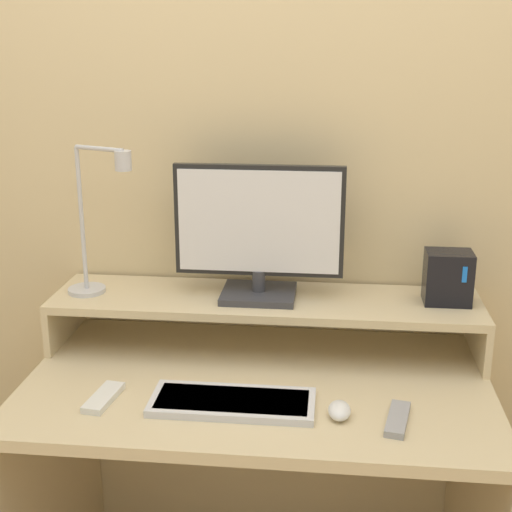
{
  "coord_description": "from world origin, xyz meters",
  "views": [
    {
      "loc": [
        0.17,
        -1.27,
        1.54
      ],
      "look_at": [
        -0.01,
        0.37,
        1.03
      ],
      "focal_mm": 50.0,
      "sensor_mm": 36.0,
      "label": 1
    }
  ],
  "objects": [
    {
      "name": "desk",
      "position": [
        0.0,
        0.34,
        0.51
      ],
      "size": [
        1.16,
        0.68,
        0.72
      ],
      "color": "beige",
      "rests_on": "ground_plane"
    },
    {
      "name": "wall_back",
      "position": [
        0.0,
        0.72,
        1.25
      ],
      "size": [
        6.0,
        0.05,
        2.5
      ],
      "color": "beige",
      "rests_on": "ground_plane"
    },
    {
      "name": "router_dock",
      "position": [
        0.48,
        0.55,
        0.94
      ],
      "size": [
        0.12,
        0.09,
        0.14
      ],
      "color": "black",
      "rests_on": "monitor_shelf"
    },
    {
      "name": "remote_control",
      "position": [
        -0.35,
        0.19,
        0.73
      ],
      "size": [
        0.07,
        0.15,
        0.02
      ],
      "color": "white",
      "rests_on": "desk"
    },
    {
      "name": "desk_lamp",
      "position": [
        -0.45,
        0.51,
        1.05
      ],
      "size": [
        0.21,
        0.13,
        0.41
      ],
      "color": "silver",
      "rests_on": "monitor_shelf"
    },
    {
      "name": "mouse",
      "position": [
        0.2,
        0.18,
        0.74
      ],
      "size": [
        0.05,
        0.08,
        0.03
      ],
      "color": "white",
      "rests_on": "desk"
    },
    {
      "name": "remote_secondary",
      "position": [
        0.33,
        0.17,
        0.73
      ],
      "size": [
        0.07,
        0.15,
        0.02
      ],
      "color": "#99999E",
      "rests_on": "desk"
    },
    {
      "name": "monitor_shelf",
      "position": [
        0.0,
        0.54,
        0.84
      ],
      "size": [
        1.16,
        0.28,
        0.15
      ],
      "color": "beige",
      "rests_on": "desk"
    },
    {
      "name": "monitor",
      "position": [
        -0.02,
        0.54,
        1.05
      ],
      "size": [
        0.45,
        0.17,
        0.36
      ],
      "color": "#38383D",
      "rests_on": "monitor_shelf"
    },
    {
      "name": "keyboard",
      "position": [
        -0.04,
        0.2,
        0.73
      ],
      "size": [
        0.38,
        0.16,
        0.02
      ],
      "color": "silver",
      "rests_on": "desk"
    }
  ]
}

